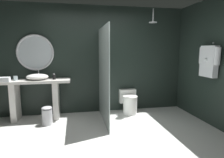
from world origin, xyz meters
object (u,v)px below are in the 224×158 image
(tumbler_cup, at_px, (16,78))
(waste_bin, at_px, (47,115))
(soap_dispenser, at_px, (54,77))
(toilet, at_px, (129,102))
(folded_hand_towel, at_px, (3,80))
(vessel_sink, at_px, (37,77))
(round_wall_mirror, at_px, (35,53))
(hanging_bathrobe, at_px, (209,60))
(rain_shower_head, at_px, (153,21))

(tumbler_cup, bearing_deg, waste_bin, -29.95)
(soap_dispenser, height_order, toilet, soap_dispenser)
(tumbler_cup, height_order, folded_hand_towel, tumbler_cup)
(vessel_sink, xyz_separation_m, tumbler_cup, (-0.44, -0.02, -0.02))
(tumbler_cup, relative_size, round_wall_mirror, 0.12)
(soap_dispenser, xyz_separation_m, folded_hand_towel, (-1.02, -0.12, -0.01))
(hanging_bathrobe, relative_size, toilet, 1.25)
(vessel_sink, height_order, waste_bin, vessel_sink)
(waste_bin, bearing_deg, soap_dispenser, 70.39)
(toilet, bearing_deg, hanging_bathrobe, -36.57)
(round_wall_mirror, distance_m, folded_hand_towel, 0.89)
(round_wall_mirror, bearing_deg, toilet, -6.23)
(soap_dispenser, xyz_separation_m, hanging_bathrobe, (3.12, -0.99, 0.39))
(toilet, xyz_separation_m, waste_bin, (-1.90, -0.40, -0.08))
(folded_hand_towel, bearing_deg, rain_shower_head, 1.21)
(tumbler_cup, bearing_deg, rain_shower_head, -0.92)
(tumbler_cup, xyz_separation_m, soap_dispenser, (0.80, 0.00, 0.01))
(soap_dispenser, height_order, waste_bin, soap_dispenser)
(tumbler_cup, xyz_separation_m, round_wall_mirror, (0.39, 0.25, 0.54))
(soap_dispenser, distance_m, round_wall_mirror, 0.72)
(toilet, bearing_deg, rain_shower_head, -6.85)
(vessel_sink, height_order, rain_shower_head, rain_shower_head)
(hanging_bathrobe, height_order, toilet, hanging_bathrobe)
(tumbler_cup, bearing_deg, hanging_bathrobe, -14.22)
(soap_dispenser, relative_size, toilet, 0.24)
(vessel_sink, bearing_deg, round_wall_mirror, 103.77)
(tumbler_cup, relative_size, waste_bin, 0.26)
(tumbler_cup, distance_m, soap_dispenser, 0.80)
(vessel_sink, height_order, soap_dispenser, vessel_sink)
(toilet, height_order, folded_hand_towel, folded_hand_towel)
(folded_hand_towel, bearing_deg, toilet, 2.76)
(tumbler_cup, bearing_deg, soap_dispenser, 0.02)
(toilet, distance_m, waste_bin, 1.94)
(rain_shower_head, bearing_deg, folded_hand_towel, -178.79)
(hanging_bathrobe, bearing_deg, waste_bin, 169.38)
(vessel_sink, relative_size, round_wall_mirror, 0.57)
(soap_dispenser, relative_size, folded_hand_towel, 0.50)
(toilet, bearing_deg, vessel_sink, 179.73)
(rain_shower_head, relative_size, toilet, 0.58)
(soap_dispenser, relative_size, waste_bin, 0.35)
(folded_hand_towel, bearing_deg, waste_bin, -16.65)
(vessel_sink, height_order, tumbler_cup, vessel_sink)
(hanging_bathrobe, bearing_deg, toilet, 143.43)
(hanging_bathrobe, bearing_deg, rain_shower_head, 131.28)
(tumbler_cup, relative_size, toilet, 0.18)
(tumbler_cup, bearing_deg, round_wall_mirror, 33.07)
(folded_hand_towel, bearing_deg, tumbler_cup, 29.01)
(waste_bin, height_order, folded_hand_towel, folded_hand_towel)
(vessel_sink, distance_m, folded_hand_towel, 0.67)
(round_wall_mirror, distance_m, rain_shower_head, 2.81)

